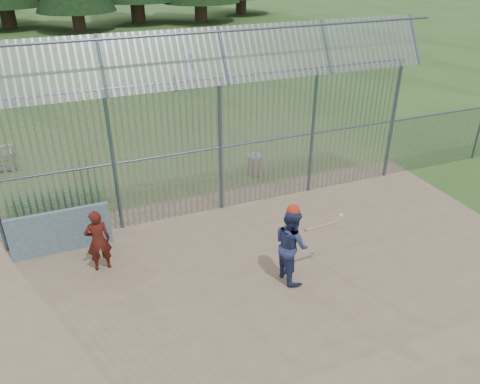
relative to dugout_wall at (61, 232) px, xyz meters
name	(u,v)px	position (x,y,z in m)	size (l,w,h in m)	color
ground	(270,275)	(4.60, -2.90, -0.62)	(120.00, 120.00, 0.00)	#2D511E
dirt_infield	(280,287)	(4.60, -3.40, -0.61)	(14.00, 10.00, 0.02)	#756047
dugout_wall	(61,232)	(0.00, 0.00, 0.00)	(2.50, 0.12, 1.20)	#38566B
batter	(291,245)	(4.97, -3.16, 0.34)	(0.91, 0.71, 1.88)	navy
onlooker	(98,240)	(0.83, -1.11, 0.21)	(0.59, 0.39, 1.63)	maroon
bg_kid_standing	(189,66)	(7.88, 15.15, 0.29)	(0.88, 0.58, 1.81)	slate
bg_kid_seated	(176,83)	(6.60, 13.41, -0.16)	(0.54, 0.22, 0.91)	slate
batting_gear	(298,213)	(5.09, -3.19, 1.19)	(1.40, 0.36, 0.68)	#AD2D17
trash_can	(255,165)	(6.46, 2.34, -0.24)	(0.56, 0.56, 0.82)	gray
backstop_fence	(279,128)	(6.41, 0.53, 1.74)	(20.09, 0.81, 5.30)	#47566B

